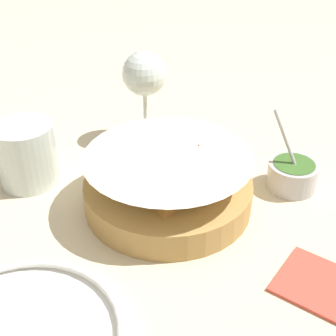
{
  "coord_description": "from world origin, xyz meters",
  "views": [
    {
      "loc": [
        -0.31,
        0.42,
        0.39
      ],
      "look_at": [
        -0.03,
        -0.01,
        0.06
      ],
      "focal_mm": 50.0,
      "sensor_mm": 36.0,
      "label": 1
    }
  ],
  "objects": [
    {
      "name": "ground_plane",
      "position": [
        0.0,
        0.0,
        0.0
      ],
      "size": [
        4.0,
        4.0,
        0.0
      ],
      "primitive_type": "plane",
      "color": "beige"
    },
    {
      "name": "wine_glass",
      "position": [
        0.11,
        -0.14,
        0.11
      ],
      "size": [
        0.08,
        0.08,
        0.15
      ],
      "color": "silver",
      "rests_on": "ground_plane"
    },
    {
      "name": "food_basket",
      "position": [
        -0.03,
        -0.01,
        0.03
      ],
      "size": [
        0.22,
        0.22,
        0.08
      ],
      "color": "#B2894C",
      "rests_on": "ground_plane"
    },
    {
      "name": "sauce_cup",
      "position": [
        -0.15,
        -0.14,
        0.02
      ],
      "size": [
        0.08,
        0.07,
        0.11
      ],
      "color": "#B7B7BC",
      "rests_on": "ground_plane"
    },
    {
      "name": "beer_mug",
      "position": [
        0.17,
        0.06,
        0.04
      ],
      "size": [
        0.12,
        0.09,
        0.09
      ],
      "color": "silver",
      "rests_on": "ground_plane"
    }
  ]
}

